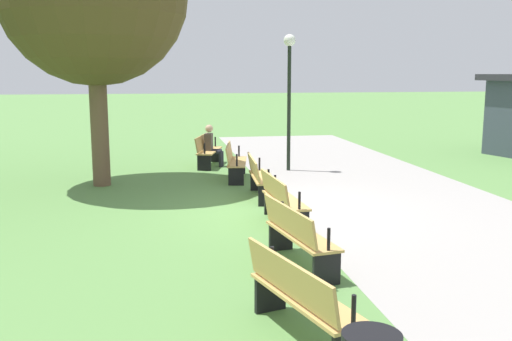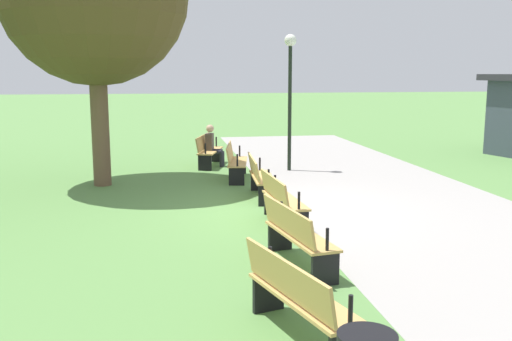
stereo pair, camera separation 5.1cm
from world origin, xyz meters
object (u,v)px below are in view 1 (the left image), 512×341
object	(u,v)px
bench_3	(282,199)
person_seated	(212,144)
bench_0	(207,150)
bench_1	(234,161)
bench_5	(300,297)
bench_2	(260,176)
lamp_post	(289,76)
bench_4	(297,234)

from	to	relation	value
bench_3	person_seated	world-z (taller)	person_seated
bench_0	bench_3	xyz separation A→B (m)	(6.64, 0.76, 0.00)
bench_1	bench_5	size ratio (longest dim) A/B	0.99
bench_1	bench_2	bearing A→B (deg)	16.31
bench_0	bench_2	xyz separation A→B (m)	(4.40, 0.76, 0.00)
bench_0	lamp_post	size ratio (longest dim) A/B	0.48
bench_1	person_seated	size ratio (longest dim) A/B	1.45
bench_5	person_seated	world-z (taller)	person_seated
bench_1	bench_4	distance (m)	6.68
bench_0	bench_4	world-z (taller)	same
bench_1	bench_3	bearing A→B (deg)	13.06
bench_3	bench_1	bearing A→B (deg)	179.98
bench_2	bench_5	size ratio (longest dim) A/B	0.98
bench_4	person_seated	size ratio (longest dim) A/B	1.45
bench_1	bench_3	world-z (taller)	same
lamp_post	bench_3	bearing A→B (deg)	-14.09
lamp_post	person_seated	bearing A→B (deg)	-117.30
bench_0	bench_2	size ratio (longest dim) A/B	1.02
bench_3	bench_4	bearing A→B (deg)	-9.77
bench_3	bench_5	world-z (taller)	same
bench_0	bench_2	distance (m)	4.46
bench_0	bench_5	world-z (taller)	same
person_seated	bench_3	bearing A→B (deg)	21.80
bench_5	lamp_post	bearing A→B (deg)	151.46
person_seated	bench_5	bearing A→B (deg)	15.68
bench_4	bench_5	world-z (taller)	same
bench_1	person_seated	distance (m)	2.15
bench_5	person_seated	xyz separation A→B (m)	(-10.97, 0.13, 0.17)
bench_4	bench_5	distance (m)	2.24
bench_2	bench_4	world-z (taller)	same
bench_2	bench_5	bearing A→B (deg)	-3.23
bench_2	bench_5	distance (m)	6.68
bench_2	bench_4	bearing A→B (deg)	0.02
bench_0	bench_3	distance (m)	6.68
bench_1	bench_5	xyz separation A→B (m)	(8.86, -0.50, 0.00)
bench_1	bench_3	xyz separation A→B (m)	(4.46, 0.25, 0.00)
bench_1	bench_0	bearing A→B (deg)	-157.19
bench_2	person_seated	size ratio (longest dim) A/B	1.43
bench_1	lamp_post	distance (m)	2.89
bench_0	bench_1	world-z (taller)	same
bench_3	person_seated	distance (m)	6.60
bench_1	bench_5	world-z (taller)	same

